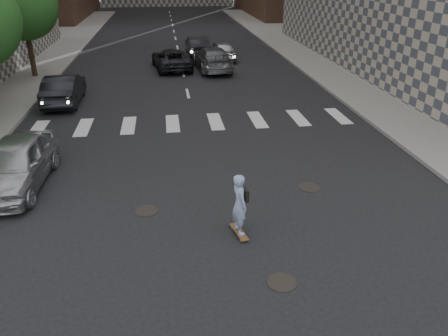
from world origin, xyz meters
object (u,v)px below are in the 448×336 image
at_px(skateboarder, 240,204).
at_px(traffic_car_d, 222,50).
at_px(traffic_car_e, 197,46).
at_px(tree_c, 23,1).
at_px(traffic_car_a, 64,89).
at_px(silver_sedan, 15,164).
at_px(traffic_car_c, 171,59).
at_px(traffic_car_b, 212,59).

xyz_separation_m(skateboarder, traffic_car_d, (2.60, 23.54, -0.24)).
bearing_deg(traffic_car_e, traffic_car_d, 124.62).
bearing_deg(traffic_car_d, tree_c, 12.23).
height_order(tree_c, traffic_car_a, tree_c).
bearing_deg(skateboarder, traffic_car_e, 75.33).
bearing_deg(traffic_car_d, traffic_car_e, -57.92).
relative_size(silver_sedan, traffic_car_a, 1.01).
relative_size(tree_c, traffic_car_e, 1.48).
bearing_deg(traffic_car_c, traffic_car_a, 44.19).
xyz_separation_m(skateboarder, traffic_car_e, (0.92, 25.73, -0.22)).
distance_m(skateboarder, traffic_car_b, 20.16).
xyz_separation_m(tree_c, traffic_car_d, (12.60, 4.00, -3.93)).
bearing_deg(traffic_car_a, silver_sedan, 90.69).
bearing_deg(silver_sedan, traffic_car_e, 73.32).
distance_m(traffic_car_b, traffic_car_e, 5.65).
distance_m(tree_c, traffic_car_a, 7.84).
distance_m(traffic_car_c, traffic_car_e, 5.40).
distance_m(silver_sedan, traffic_car_b, 18.26).
bearing_deg(tree_c, silver_sedan, -78.41).
xyz_separation_m(tree_c, traffic_car_b, (11.50, 0.58, -3.87)).
height_order(traffic_car_a, traffic_car_e, traffic_car_a).
xyz_separation_m(skateboarder, traffic_car_a, (-7.05, 13.39, -0.19)).
relative_size(traffic_car_a, traffic_car_d, 1.10).
height_order(traffic_car_b, traffic_car_c, traffic_car_b).
distance_m(silver_sedan, traffic_car_c, 17.84).
distance_m(traffic_car_c, traffic_car_d, 4.75).
bearing_deg(tree_c, skateboarder, -62.88).
bearing_deg(skateboarder, traffic_car_b, 73.11).
relative_size(traffic_car_d, traffic_car_e, 0.94).
xyz_separation_m(silver_sedan, traffic_car_b, (8.29, 16.28, -0.02)).
height_order(silver_sedan, traffic_car_b, silver_sedan).
relative_size(skateboarder, traffic_car_d, 0.43).
relative_size(skateboarder, traffic_car_e, 0.41).
bearing_deg(traffic_car_e, traffic_car_a, 54.28).
bearing_deg(traffic_car_b, traffic_car_e, -88.59).
bearing_deg(traffic_car_c, silver_sedan, 64.16).
xyz_separation_m(traffic_car_a, traffic_car_b, (8.55, 6.71, 0.02)).
xyz_separation_m(tree_c, traffic_car_c, (8.73, 1.26, -3.96)).
xyz_separation_m(tree_c, traffic_car_a, (2.95, -6.14, -3.89)).
height_order(traffic_car_a, traffic_car_d, traffic_car_a).
bearing_deg(traffic_car_d, skateboarder, 78.30).
distance_m(tree_c, traffic_car_d, 13.80).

